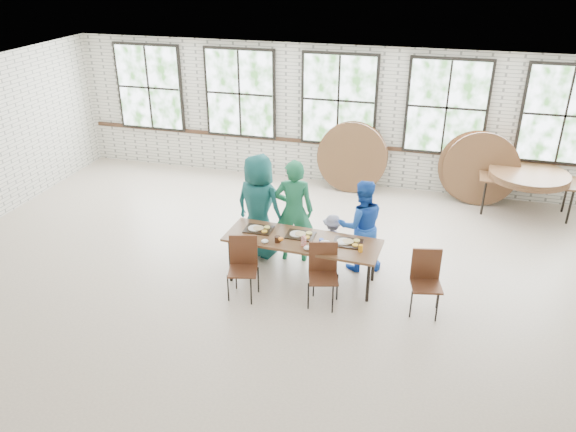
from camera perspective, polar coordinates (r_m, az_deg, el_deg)
name	(u,v)px	position (r m, az deg, el deg)	size (l,w,h in m)	color
room	(339,102)	(12.09, 5.17, 11.43)	(12.00, 12.00, 12.00)	beige
dining_table	(302,242)	(8.64, 1.46, -2.69)	(2.44, 0.95, 0.74)	brown
chair_near_left	(243,261)	(8.42, -4.58, -4.61)	(0.51, 0.50, 0.95)	#522D1B
chair_near_right	(323,269)	(8.24, 3.59, -5.35)	(0.51, 0.50, 0.95)	#522D1B
chair_spare	(426,276)	(8.28, 13.84, -5.94)	(0.49, 0.48, 0.95)	#522D1B
adult_teal	(259,206)	(9.34, -2.99, 0.99)	(0.88, 0.57, 1.80)	#175A52
adult_green	(294,211)	(9.18, 0.60, 0.52)	(0.65, 0.43, 1.78)	#1C6A45
toddler	(332,240)	(9.26, 4.52, -2.43)	(0.57, 0.33, 0.89)	#161A45
adult_blue	(361,225)	(9.05, 7.43, -0.96)	(0.75, 0.58, 1.54)	blue
storage_table	(528,181)	(11.85, 23.18, 3.29)	(1.81, 0.77, 0.74)	brown
tabletop_clutter	(308,240)	(8.56, 2.02, -2.41)	(1.92, 0.63, 0.11)	black
round_tops_stacked	(529,175)	(11.81, 23.28, 3.82)	(1.50, 1.50, 0.13)	brown
round_tops_leaning	(414,163)	(11.98, 12.64, 5.28)	(4.13, 0.40, 1.49)	brown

